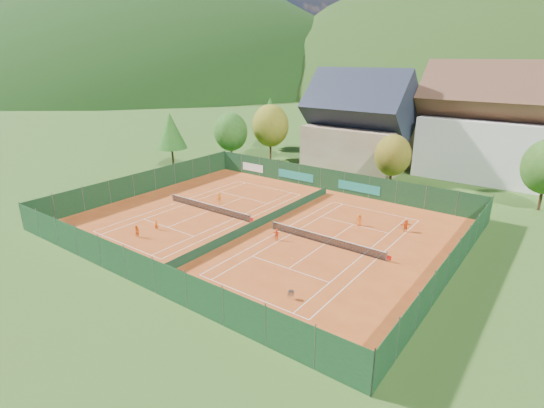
{
  "coord_description": "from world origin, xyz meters",
  "views": [
    {
      "loc": [
        26.58,
        -34.12,
        17.77
      ],
      "look_at": [
        0.0,
        2.0,
        2.0
      ],
      "focal_mm": 28.0,
      "sensor_mm": 36.0,
      "label": 1
    }
  ],
  "objects_px": {
    "hotel_block_a": "(495,130)",
    "player_left_mid": "(137,231)",
    "player_left_near": "(157,225)",
    "player_right_near": "(276,235)",
    "player_right_far_b": "(406,225)",
    "chalet": "(359,128)",
    "player_right_far_a": "(359,220)",
    "player_left_far": "(219,198)",
    "ball_hopper": "(291,293)"
  },
  "relations": [
    {
      "from": "ball_hopper",
      "to": "player_right_far_a",
      "type": "distance_m",
      "value": 17.01
    },
    {
      "from": "player_left_near",
      "to": "player_right_far_b",
      "type": "xyz_separation_m",
      "value": [
        21.73,
        15.4,
        0.1
      ]
    },
    {
      "from": "ball_hopper",
      "to": "player_right_near",
      "type": "distance_m",
      "value": 11.05
    },
    {
      "from": "player_left_mid",
      "to": "player_right_near",
      "type": "height_order",
      "value": "player_left_mid"
    },
    {
      "from": "player_right_near",
      "to": "chalet",
      "type": "bearing_deg",
      "value": 65.02
    },
    {
      "from": "chalet",
      "to": "player_right_far_b",
      "type": "bearing_deg",
      "value": -53.57
    },
    {
      "from": "chalet",
      "to": "player_left_near",
      "type": "height_order",
      "value": "chalet"
    },
    {
      "from": "hotel_block_a",
      "to": "player_left_far",
      "type": "xyz_separation_m",
      "value": [
        -25.12,
        -32.96,
        -6.7
      ]
    },
    {
      "from": "ball_hopper",
      "to": "player_right_far_a",
      "type": "relative_size",
      "value": 0.61
    },
    {
      "from": "ball_hopper",
      "to": "player_right_near",
      "type": "bearing_deg",
      "value": 131.7
    },
    {
      "from": "player_right_far_b",
      "to": "player_right_far_a",
      "type": "bearing_deg",
      "value": -18.18
    },
    {
      "from": "ball_hopper",
      "to": "player_left_far",
      "type": "bearing_deg",
      "value": 146.25
    },
    {
      "from": "hotel_block_a",
      "to": "player_left_near",
      "type": "distance_m",
      "value": 50.35
    },
    {
      "from": "chalet",
      "to": "player_left_far",
      "type": "bearing_deg",
      "value": -102.78
    },
    {
      "from": "player_left_near",
      "to": "player_left_mid",
      "type": "height_order",
      "value": "player_left_mid"
    },
    {
      "from": "player_left_near",
      "to": "player_right_near",
      "type": "relative_size",
      "value": 0.94
    },
    {
      "from": "player_left_near",
      "to": "player_right_far_a",
      "type": "height_order",
      "value": "player_right_far_a"
    },
    {
      "from": "ball_hopper",
      "to": "player_right_far_a",
      "type": "height_order",
      "value": "player_right_far_a"
    },
    {
      "from": "ball_hopper",
      "to": "player_left_near",
      "type": "distance_m",
      "value": 19.54
    },
    {
      "from": "player_left_far",
      "to": "player_right_far_b",
      "type": "height_order",
      "value": "player_right_far_b"
    },
    {
      "from": "chalet",
      "to": "hotel_block_a",
      "type": "height_order",
      "value": "hotel_block_a"
    },
    {
      "from": "chalet",
      "to": "player_right_near",
      "type": "height_order",
      "value": "chalet"
    },
    {
      "from": "player_left_far",
      "to": "chalet",
      "type": "bearing_deg",
      "value": -109.73
    },
    {
      "from": "chalet",
      "to": "player_left_far",
      "type": "height_order",
      "value": "chalet"
    },
    {
      "from": "hotel_block_a",
      "to": "player_right_far_a",
      "type": "height_order",
      "value": "hotel_block_a"
    },
    {
      "from": "player_right_near",
      "to": "player_left_mid",
      "type": "bearing_deg",
      "value": 176.91
    },
    {
      "from": "player_left_mid",
      "to": "player_right_near",
      "type": "bearing_deg",
      "value": 25.51
    },
    {
      "from": "hotel_block_a",
      "to": "player_left_near",
      "type": "xyz_separation_m",
      "value": [
        -24.42,
        -43.51,
        -6.79
      ]
    },
    {
      "from": "player_left_far",
      "to": "player_right_near",
      "type": "height_order",
      "value": "player_left_far"
    },
    {
      "from": "player_left_far",
      "to": "player_left_near",
      "type": "bearing_deg",
      "value": 86.83
    },
    {
      "from": "ball_hopper",
      "to": "player_right_near",
      "type": "relative_size",
      "value": 0.64
    },
    {
      "from": "hotel_block_a",
      "to": "player_right_far_b",
      "type": "height_order",
      "value": "hotel_block_a"
    },
    {
      "from": "player_left_near",
      "to": "player_left_far",
      "type": "xyz_separation_m",
      "value": [
        -0.7,
        10.54,
        0.09
      ]
    },
    {
      "from": "hotel_block_a",
      "to": "player_left_mid",
      "type": "distance_m",
      "value": 52.55
    },
    {
      "from": "player_right_far_b",
      "to": "player_right_near",
      "type": "bearing_deg",
      "value": 11.02
    },
    {
      "from": "ball_hopper",
      "to": "player_left_mid",
      "type": "bearing_deg",
      "value": 179.05
    },
    {
      "from": "chalet",
      "to": "player_left_far",
      "type": "xyz_separation_m",
      "value": [
        -6.12,
        -26.96,
        -5.95
      ]
    },
    {
      "from": "player_left_near",
      "to": "player_right_far_a",
      "type": "relative_size",
      "value": 0.89
    },
    {
      "from": "hotel_block_a",
      "to": "player_left_far",
      "type": "bearing_deg",
      "value": -127.3
    },
    {
      "from": "chalet",
      "to": "ball_hopper",
      "type": "distance_m",
      "value": 43.11
    },
    {
      "from": "hotel_block_a",
      "to": "player_right_far_b",
      "type": "bearing_deg",
      "value": -95.45
    },
    {
      "from": "hotel_block_a",
      "to": "player_left_far",
      "type": "relative_size",
      "value": 15.92
    },
    {
      "from": "player_right_far_a",
      "to": "player_left_near",
      "type": "bearing_deg",
      "value": 30.75
    },
    {
      "from": "player_left_near",
      "to": "player_left_mid",
      "type": "distance_m",
      "value": 2.52
    },
    {
      "from": "hotel_block_a",
      "to": "player_right_near",
      "type": "relative_size",
      "value": 17.23
    },
    {
      "from": "player_right_far_b",
      "to": "hotel_block_a",
      "type": "bearing_deg",
      "value": -130.13
    },
    {
      "from": "player_left_near",
      "to": "player_right_far_b",
      "type": "height_order",
      "value": "player_right_far_b"
    },
    {
      "from": "player_left_mid",
      "to": "player_left_near",
      "type": "bearing_deg",
      "value": 81.58
    },
    {
      "from": "player_right_far_b",
      "to": "chalet",
      "type": "bearing_deg",
      "value": -88.24
    },
    {
      "from": "player_right_near",
      "to": "player_left_far",
      "type": "bearing_deg",
      "value": 121.42
    }
  ]
}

